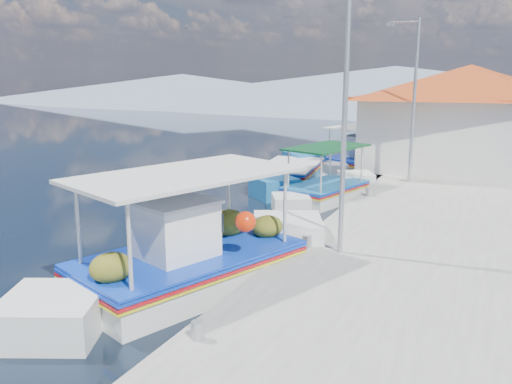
% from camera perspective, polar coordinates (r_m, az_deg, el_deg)
% --- Properties ---
extents(ground, '(160.00, 160.00, 0.00)m').
position_cam_1_polar(ground, '(13.30, -13.41, -8.01)').
color(ground, black).
rests_on(ground, ground).
extents(quay, '(5.00, 44.00, 0.50)m').
position_cam_1_polar(quay, '(16.33, 17.33, -3.43)').
color(quay, '#ADAAA2').
rests_on(quay, ground).
extents(bollards, '(0.20, 17.20, 0.30)m').
position_cam_1_polar(bollards, '(15.92, 9.54, -1.93)').
color(bollards, '#A5A8AD').
rests_on(bollards, quay).
extents(main_caique, '(4.42, 8.09, 2.84)m').
position_cam_1_polar(main_caique, '(11.90, -7.02, -7.44)').
color(main_caique, silver).
rests_on(main_caique, ground).
extents(caique_green_canopy, '(2.77, 5.73, 2.22)m').
position_cam_1_polar(caique_green_canopy, '(19.74, 7.39, 0.05)').
color(caique_green_canopy, silver).
rests_on(caique_green_canopy, ground).
extents(caique_blue_hull, '(2.77, 7.11, 1.28)m').
position_cam_1_polar(caique_blue_hull, '(22.52, 3.75, 1.74)').
color(caique_blue_hull, '#1A629D').
rests_on(caique_blue_hull, ground).
extents(caique_far, '(3.31, 6.25, 2.31)m').
position_cam_1_polar(caique_far, '(26.33, 11.01, 3.32)').
color(caique_far, silver).
rests_on(caique_far, ground).
extents(harbor_building, '(10.49, 10.49, 4.40)m').
position_cam_1_polar(harbor_building, '(24.72, 21.54, 7.56)').
color(harbor_building, silver).
rests_on(harbor_building, quay).
extents(lamp_post_near, '(1.21, 0.14, 6.00)m').
position_cam_1_polar(lamp_post_near, '(12.12, 9.01, 8.89)').
color(lamp_post_near, '#A5A8AD').
rests_on(lamp_post_near, quay).
extents(lamp_post_far, '(1.21, 0.14, 6.00)m').
position_cam_1_polar(lamp_post_far, '(20.89, 16.24, 10.10)').
color(lamp_post_far, '#A5A8AD').
rests_on(lamp_post_far, quay).
extents(mountain_ridge, '(171.40, 96.00, 5.50)m').
position_cam_1_polar(mountain_ridge, '(65.66, 24.60, 9.35)').
color(mountain_ridge, slate).
rests_on(mountain_ridge, ground).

